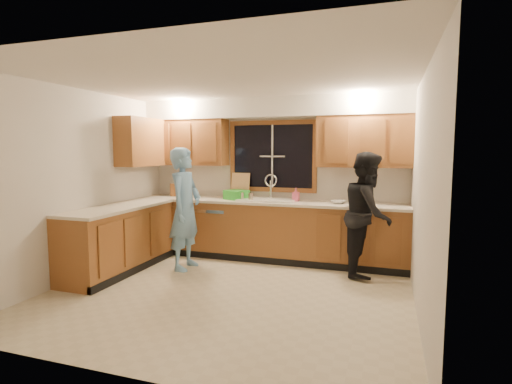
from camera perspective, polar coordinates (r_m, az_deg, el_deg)
floor at (r=4.94m, az=-3.96°, el=-14.14°), size 4.20×4.20×0.00m
ceiling at (r=4.70m, az=-4.19°, el=15.79°), size 4.20×4.20×0.00m
wall_back at (r=6.45m, az=2.38°, el=2.00°), size 4.20×0.00×4.20m
wall_left at (r=5.79m, az=-23.67°, el=1.05°), size 0.00×3.80×3.80m
wall_right at (r=4.32m, az=22.64°, el=-0.42°), size 0.00×3.80×3.80m
base_cabinets_back at (r=6.27m, az=1.59°, el=-5.59°), size 4.20×0.60×0.88m
base_cabinets_left at (r=5.98m, az=-18.94°, el=-6.48°), size 0.60×1.90×0.88m
countertop_back at (r=6.18m, az=1.56°, el=-1.43°), size 4.20×0.63×0.04m
countertop_left at (r=5.89m, az=-18.97°, el=-2.12°), size 0.63×1.90×0.04m
upper_cabinets_left at (r=6.82m, az=-9.68°, el=6.97°), size 1.35×0.33×0.75m
upper_cabinets_right at (r=6.03m, az=15.18°, el=6.99°), size 1.35×0.33×0.75m
upper_cabinets_return at (r=6.55m, az=-16.20°, el=6.86°), size 0.33×0.90×0.75m
soffit at (r=6.30m, az=1.97°, el=11.93°), size 4.20×0.35×0.30m
window_frame at (r=6.42m, az=2.37°, el=5.11°), size 1.44×0.03×1.14m
sink at (r=6.20m, az=1.61°, el=-1.73°), size 0.86×0.52×0.57m
dishwasher at (r=6.56m, az=-5.60°, el=-5.37°), size 0.60×0.56×0.82m
stove at (r=5.55m, az=-22.53°, el=-7.47°), size 0.58×0.75×0.90m
man at (r=5.78m, az=-10.08°, el=-2.35°), size 0.42×0.64×1.74m
woman at (r=5.62m, az=15.67°, el=-3.03°), size 0.66×0.83×1.68m
knife_block at (r=6.93m, az=-11.66°, el=0.31°), size 0.15×0.15×0.22m
cutting_board at (r=6.53m, az=-2.26°, el=0.96°), size 0.31×0.11×0.41m
dish_crate at (r=6.35m, az=-2.80°, el=-0.39°), size 0.40×0.39×0.15m
soap_bottle at (r=6.14m, az=5.72°, el=-0.36°), size 0.10×0.10×0.20m
bowl at (r=5.96m, az=11.65°, el=-1.39°), size 0.27×0.27×0.05m
can_left at (r=6.23m, az=-2.07°, el=-0.62°), size 0.07×0.07×0.12m
can_right at (r=6.08m, az=-0.77°, el=-0.73°), size 0.09×0.09×0.13m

